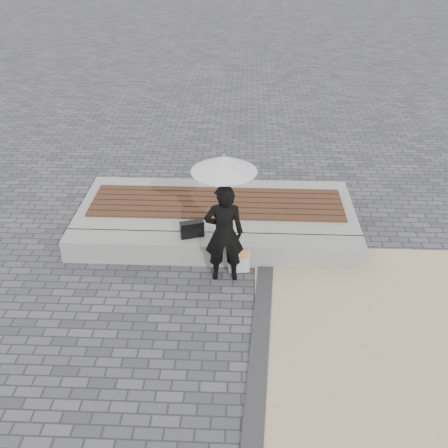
{
  "coord_description": "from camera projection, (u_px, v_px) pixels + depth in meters",
  "views": [
    {
      "loc": [
        0.5,
        -5.5,
        5.04
      ],
      "look_at": [
        0.21,
        1.1,
        1.0
      ],
      "focal_mm": 41.39,
      "sensor_mm": 36.0,
      "label": 1
    }
  ],
  "objects": [
    {
      "name": "timber_platform",
      "position": [
        217.0,
        213.0,
        9.62
      ],
      "size": [
        5.0,
        2.0,
        0.4
      ],
      "primitive_type": "cube",
      "color": "gray",
      "rests_on": "ground"
    },
    {
      "name": "terrazzo_zone",
      "position": [
        446.0,
        357.0,
        6.79
      ],
      "size": [
        5.0,
        5.0,
        0.02
      ],
      "primitive_type": "cube",
      "color": "#CBB488",
      "rests_on": "ground"
    },
    {
      "name": "magazine",
      "position": [
        239.0,
        254.0,
        8.2
      ],
      "size": [
        0.34,
        0.27,
        0.01
      ],
      "primitive_type": "cube",
      "rotation": [
        0.0,
        0.0,
        0.13
      ],
      "color": "#F14646",
      "rests_on": "canvas_tote"
    },
    {
      "name": "woman",
      "position": [
        224.0,
        234.0,
        7.84
      ],
      "size": [
        0.63,
        0.44,
        1.66
      ],
      "primitive_type": "imported",
      "rotation": [
        0.0,
        0.0,
        3.21
      ],
      "color": "black",
      "rests_on": "ground"
    },
    {
      "name": "ground",
      "position": [
        206.0,
        324.0,
        7.34
      ],
      "size": [
        80.0,
        80.0,
        0.0
      ],
      "primitive_type": "plane",
      "color": "#505055",
      "rests_on": "ground"
    },
    {
      "name": "parasol",
      "position": [
        224.0,
        164.0,
        7.23
      ],
      "size": [
        0.95,
        0.95,
        1.21
      ],
      "rotation": [
        0.0,
        0.0,
        -0.24
      ],
      "color": "#B1B1B6",
      "rests_on": "ground"
    },
    {
      "name": "handbag",
      "position": [
        192.0,
        229.0,
        8.49
      ],
      "size": [
        0.41,
        0.25,
        0.28
      ],
      "primitive_type": "cube",
      "rotation": [
        0.0,
        0.0,
        0.32
      ],
      "color": "black",
      "rests_on": "seating_ledge"
    },
    {
      "name": "canvas_tote",
      "position": [
        239.0,
        261.0,
        8.33
      ],
      "size": [
        0.35,
        0.19,
        0.35
      ],
      "primitive_type": "cube",
      "rotation": [
        0.0,
        0.0,
        0.16
      ],
      "color": "silver",
      "rests_on": "ground"
    },
    {
      "name": "timber_decking",
      "position": [
        217.0,
        203.0,
        9.51
      ],
      "size": [
        4.6,
        1.2,
        0.04
      ],
      "primitive_type": null,
      "color": "#532B1C",
      "rests_on": "timber_platform"
    },
    {
      "name": "edging_band",
      "position": [
        259.0,
        350.0,
        6.87
      ],
      "size": [
        0.61,
        5.2,
        0.04
      ],
      "primitive_type": "cube",
      "rotation": [
        0.0,
        0.0,
        -0.07
      ],
      "color": "#323235",
      "rests_on": "ground"
    },
    {
      "name": "seating_ledge",
      "position": [
        213.0,
        249.0,
        8.6
      ],
      "size": [
        5.0,
        0.45,
        0.4
      ],
      "primitive_type": "cube",
      "color": "#979692",
      "rests_on": "ground"
    }
  ]
}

